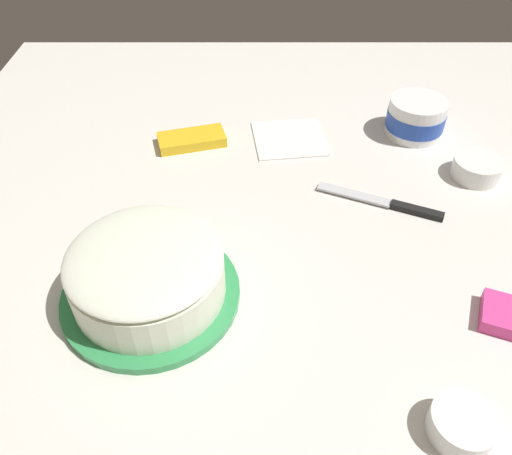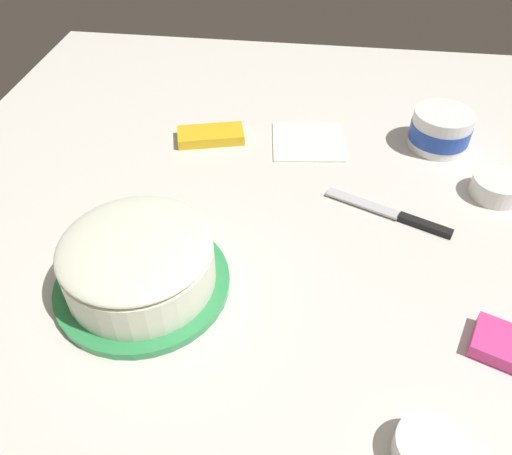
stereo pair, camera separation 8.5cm
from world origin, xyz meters
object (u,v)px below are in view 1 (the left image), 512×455
object	(u,v)px
frosted_cake	(146,276)
sprinkle_bowl_pink	(475,167)
sprinkle_bowl_blue	(461,424)
candy_box_lower	(190,140)
spreading_knife	(389,204)
frosting_tub	(414,117)
paper_napkin	(287,138)

from	to	relation	value
frosted_cake	sprinkle_bowl_pink	size ratio (longest dim) A/B	2.87
sprinkle_bowl_pink	sprinkle_bowl_blue	bearing A→B (deg)	-109.55
sprinkle_bowl_pink	candy_box_lower	size ratio (longest dim) A/B	0.67
spreading_knife	candy_box_lower	size ratio (longest dim) A/B	1.59
frosting_tub	paper_napkin	world-z (taller)	frosting_tub
frosted_cake	candy_box_lower	size ratio (longest dim) A/B	1.92
sprinkle_bowl_blue	paper_napkin	distance (m)	0.68
paper_napkin	spreading_knife	bearing A→B (deg)	-51.92
frosted_cake	sprinkle_bowl_blue	distance (m)	0.46
sprinkle_bowl_pink	sprinkle_bowl_blue	world-z (taller)	sprinkle_bowl_pink
frosting_tub	sprinkle_bowl_blue	bearing A→B (deg)	-98.16
spreading_knife	paper_napkin	world-z (taller)	spreading_knife
candy_box_lower	paper_napkin	world-z (taller)	candy_box_lower
sprinkle_bowl_blue	paper_napkin	bearing A→B (deg)	105.13
sprinkle_bowl_blue	candy_box_lower	xyz separation A→B (m)	(-0.39, 0.64, -0.01)
frosted_cake	sprinkle_bowl_pink	world-z (taller)	frosted_cake
frosted_cake	paper_napkin	xyz separation A→B (m)	(0.23, 0.44, -0.05)
frosted_cake	frosting_tub	distance (m)	0.69
spreading_knife	paper_napkin	size ratio (longest dim) A/B	1.50
sprinkle_bowl_blue	candy_box_lower	distance (m)	0.75
spreading_knife	sprinkle_bowl_pink	size ratio (longest dim) A/B	2.37
candy_box_lower	sprinkle_bowl_blue	bearing A→B (deg)	-74.09
spreading_knife	candy_box_lower	distance (m)	0.44
candy_box_lower	frosting_tub	bearing A→B (deg)	-10.45
frosted_cake	sprinkle_bowl_pink	xyz separation A→B (m)	(0.60, 0.31, -0.03)
frosted_cake	frosting_tub	bearing A→B (deg)	42.51
spreading_knife	sprinkle_bowl_pink	distance (m)	0.21
frosted_cake	candy_box_lower	world-z (taller)	frosted_cake
sprinkle_bowl_pink	paper_napkin	size ratio (longest dim) A/B	0.63
frosting_tub	candy_box_lower	xyz separation A→B (m)	(-0.48, -0.04, -0.03)
sprinkle_bowl_pink	paper_napkin	xyz separation A→B (m)	(-0.36, 0.13, -0.02)
frosting_tub	sprinkle_bowl_pink	xyz separation A→B (m)	(0.09, -0.16, -0.02)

